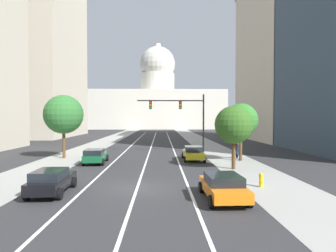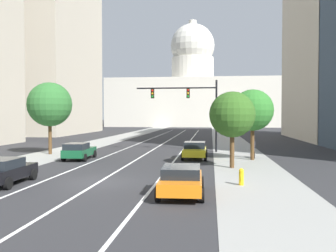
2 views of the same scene
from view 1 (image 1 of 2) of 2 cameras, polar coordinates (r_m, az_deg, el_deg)
ground_plane at (r=57.96m, az=-2.85°, el=-2.70°), size 400.00×400.00×0.00m
sidewalk_left at (r=53.94m, az=-12.35°, el=-3.05°), size 4.76×130.00×0.01m
sidewalk_right at (r=53.46m, az=6.46°, el=-3.07°), size 4.76×130.00×0.01m
lane_stripe_left at (r=43.25m, az=-7.61°, el=-4.17°), size 0.16×90.00×0.01m
lane_stripe_center at (r=43.02m, az=-3.36°, el=-4.18°), size 0.16×90.00×0.01m
lane_stripe_right at (r=43.03m, az=0.90°, el=-4.18°), size 0.16×90.00×0.01m
office_tower_far_left at (r=76.73m, az=-24.75°, el=13.86°), size 18.16×26.63×41.59m
office_tower_far_right at (r=63.19m, az=22.63°, el=12.67°), size 15.13×24.36×33.16m
capitol_building at (r=120.59m, az=-2.10°, el=4.61°), size 53.50×24.84×35.08m
car_yellow at (r=29.80m, az=5.02°, el=-5.35°), size 2.11×4.39×1.44m
car_green at (r=28.45m, az=-14.17°, el=-5.70°), size 2.14×4.30×1.43m
car_black at (r=18.05m, az=-22.03°, el=-9.99°), size 2.03×4.16×1.43m
car_orange at (r=15.93m, az=10.87°, el=-11.58°), size 2.20×4.35×1.34m
traffic_signal_mast at (r=35.31m, az=3.02°, el=2.74°), size 8.21×0.39×7.23m
fire_hydrant at (r=19.29m, az=17.93°, el=-10.09°), size 0.26×0.35×0.91m
cyclist at (r=31.65m, az=13.81°, el=-4.79°), size 0.38×1.70×1.72m
street_tree_near_left at (r=33.05m, az=-19.96°, el=2.15°), size 4.18×4.18×6.82m
street_tree_mid_right at (r=30.11m, az=14.19°, el=1.11°), size 3.43×3.43×5.85m
street_tree_far_right at (r=24.99m, az=12.87°, el=0.19°), size 3.23×3.23×5.39m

